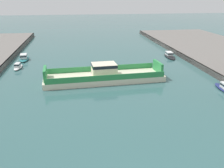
{
  "coord_description": "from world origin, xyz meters",
  "views": [
    {
      "loc": [
        -5.88,
        -16.07,
        16.47
      ],
      "look_at": [
        0.0,
        22.76,
        2.0
      ],
      "focal_mm": 39.38,
      "sensor_mm": 36.0,
      "label": 1
    }
  ],
  "objects": [
    {
      "name": "moored_boat_near_right",
      "position": [
        19.76,
        47.15,
        0.51
      ],
      "size": [
        2.81,
        7.53,
        1.38
      ],
      "color": "black",
      "rests_on": "ground"
    },
    {
      "name": "moored_boat_near_left",
      "position": [
        -19.45,
        49.98,
        0.6
      ],
      "size": [
        2.92,
        7.29,
        1.63
      ],
      "color": "#237075",
      "rests_on": "ground"
    },
    {
      "name": "chain_ferry",
      "position": [
        -0.45,
        30.35,
        1.07
      ],
      "size": [
        24.09,
        7.88,
        3.55
      ],
      "color": "beige",
      "rests_on": "ground"
    },
    {
      "name": "moored_boat_mid_right",
      "position": [
        -19.36,
        41.8,
        0.5
      ],
      "size": [
        1.83,
        5.05,
        1.37
      ],
      "color": "white",
      "rests_on": "ground"
    }
  ]
}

